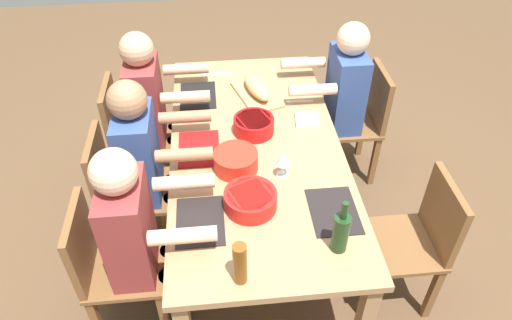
{
  "coord_description": "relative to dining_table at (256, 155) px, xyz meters",
  "views": [
    {
      "loc": [
        2.08,
        -0.21,
        2.44
      ],
      "look_at": [
        0.0,
        0.0,
        0.63
      ],
      "focal_mm": 33.07,
      "sensor_mm": 36.0,
      "label": 1
    }
  ],
  "objects": [
    {
      "name": "diner_far_left",
      "position": [
        -0.55,
        0.62,
        0.03
      ],
      "size": [
        0.41,
        0.53,
        1.2
      ],
      "color": "#2D2D38",
      "rests_on": "ground_plane"
    },
    {
      "name": "chair_near_right",
      "position": [
        0.55,
        -0.81,
        -0.18
      ],
      "size": [
        0.4,
        0.4,
        0.85
      ],
      "color": "brown",
      "rests_on": "ground_plane"
    },
    {
      "name": "serving_bowl_fruit",
      "position": [
        -0.13,
        0.0,
        0.13
      ],
      "size": [
        0.24,
        0.24,
        0.1
      ],
      "color": "red",
      "rests_on": "dining_table"
    },
    {
      "name": "carving_knife",
      "position": [
        -0.81,
        -0.18,
        0.08
      ],
      "size": [
        0.04,
        0.23,
        0.01
      ],
      "primitive_type": "cube",
      "rotation": [
        0.0,
        0.0,
        1.52
      ],
      "color": "silver",
      "rests_on": "dining_table"
    },
    {
      "name": "ground_plane",
      "position": [
        0.0,
        0.0,
        -0.66
      ],
      "size": [
        8.0,
        8.0,
        0.0
      ],
      "primitive_type": "plane",
      "color": "brown"
    },
    {
      "name": "wine_glass",
      "position": [
        0.27,
        0.11,
        0.19
      ],
      "size": [
        0.08,
        0.08,
        0.17
      ],
      "color": "silver",
      "rests_on": "dining_table"
    },
    {
      "name": "beer_bottle",
      "position": [
        0.9,
        -0.16,
        0.19
      ],
      "size": [
        0.06,
        0.06,
        0.22
      ],
      "primitive_type": "cylinder",
      "color": "brown",
      "rests_on": "dining_table"
    },
    {
      "name": "placemat_far_right",
      "position": [
        0.55,
        0.32,
        0.08
      ],
      "size": [
        0.32,
        0.23,
        0.01
      ],
      "primitive_type": "cube",
      "color": "black",
      "rests_on": "dining_table"
    },
    {
      "name": "bread_loaf",
      "position": [
        -0.51,
        0.06,
        0.14
      ],
      "size": [
        0.34,
        0.2,
        0.09
      ],
      "primitive_type": "ellipsoid",
      "rotation": [
        0.0,
        0.0,
        0.3
      ],
      "color": "tan",
      "rests_on": "cutting_board"
    },
    {
      "name": "cutting_board",
      "position": [
        -0.51,
        0.06,
        0.09
      ],
      "size": [
        0.45,
        0.33,
        0.02
      ],
      "primitive_type": "cube",
      "rotation": [
        0.0,
        0.0,
        0.3
      ],
      "color": "tan",
      "rests_on": "dining_table"
    },
    {
      "name": "fork_far_left",
      "position": [
        -0.41,
        0.32,
        0.08
      ],
      "size": [
        0.02,
        0.17,
        0.01
      ],
      "primitive_type": "cube",
      "rotation": [
        0.0,
        0.0,
        -0.04
      ],
      "color": "silver",
      "rests_on": "dining_table"
    },
    {
      "name": "napkin_stack",
      "position": [
        -0.2,
        0.33,
        0.09
      ],
      "size": [
        0.16,
        0.16,
        0.02
      ],
      "primitive_type": "cube",
      "rotation": [
        0.0,
        0.0,
        -0.12
      ],
      "color": "white",
      "rests_on": "dining_table"
    },
    {
      "name": "chair_near_left",
      "position": [
        -0.55,
        -0.81,
        -0.18
      ],
      "size": [
        0.4,
        0.4,
        0.85
      ],
      "color": "brown",
      "rests_on": "ground_plane"
    },
    {
      "name": "serving_bowl_salad",
      "position": [
        0.48,
        -0.08,
        0.13
      ],
      "size": [
        0.26,
        0.26,
        0.09
      ],
      "color": "red",
      "rests_on": "dining_table"
    },
    {
      "name": "wine_bottle",
      "position": [
        0.77,
        0.29,
        0.18
      ],
      "size": [
        0.08,
        0.08,
        0.29
      ],
      "color": "#193819",
      "rests_on": "dining_table"
    },
    {
      "name": "diner_near_center",
      "position": [
        0.0,
        -0.62,
        0.03
      ],
      "size": [
        0.41,
        0.53,
        1.2
      ],
      "color": "#2D2D38",
      "rests_on": "ground_plane"
    },
    {
      "name": "chair_far_left",
      "position": [
        -0.55,
        0.81,
        -0.18
      ],
      "size": [
        0.4,
        0.4,
        0.85
      ],
      "color": "brown",
      "rests_on": "ground_plane"
    },
    {
      "name": "placemat_near_center",
      "position": [
        0.0,
        -0.32,
        0.08
      ],
      "size": [
        0.32,
        0.23,
        0.01
      ],
      "primitive_type": "cube",
      "color": "maroon",
      "rests_on": "dining_table"
    },
    {
      "name": "serving_bowl_pasta",
      "position": [
        0.18,
        -0.13,
        0.13
      ],
      "size": [
        0.24,
        0.24,
        0.1
      ],
      "color": "red",
      "rests_on": "dining_table"
    },
    {
      "name": "diner_near_right",
      "position": [
        0.55,
        -0.62,
        0.03
      ],
      "size": [
        0.41,
        0.53,
        1.2
      ],
      "color": "#2D2D38",
      "rests_on": "ground_plane"
    },
    {
      "name": "chair_far_right",
      "position": [
        0.55,
        0.81,
        -0.18
      ],
      "size": [
        0.4,
        0.4,
        0.85
      ],
      "color": "brown",
      "rests_on": "ground_plane"
    },
    {
      "name": "diner_near_left",
      "position": [
        -0.55,
        -0.62,
        0.03
      ],
      "size": [
        0.41,
        0.53,
        1.2
      ],
      "color": "#2D2D38",
      "rests_on": "ground_plane"
    },
    {
      "name": "dining_table",
      "position": [
        0.0,
        0.0,
        0.0
      ],
      "size": [
        2.0,
        0.97,
        0.74
      ],
      "color": "#A87F56",
      "rests_on": "ground_plane"
    },
    {
      "name": "placemat_near_left",
      "position": [
        -0.55,
        -0.32,
        0.08
      ],
      "size": [
        0.32,
        0.23,
        0.01
      ],
      "primitive_type": "cube",
      "color": "black",
      "rests_on": "dining_table"
    },
    {
      "name": "chair_near_center",
      "position": [
        0.0,
        -0.81,
        -0.18
      ],
      "size": [
        0.4,
        0.4,
        0.85
      ],
      "color": "brown",
      "rests_on": "ground_plane"
    },
    {
      "name": "placemat_near_right",
      "position": [
        0.55,
        -0.32,
        0.08
      ],
      "size": [
        0.32,
        0.23,
        0.01
      ],
      "primitive_type": "cube",
      "color": "black",
      "rests_on": "dining_table"
    }
  ]
}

